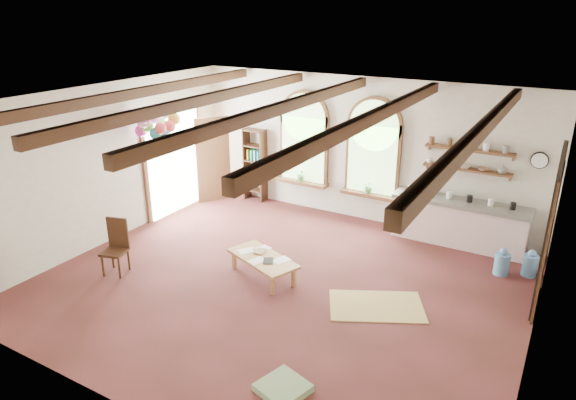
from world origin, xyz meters
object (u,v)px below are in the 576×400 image
Objects in this scene: kitchen_counter at (459,222)px; coffee_table at (263,260)px; side_chair at (116,258)px; balloon_cluster at (157,124)px.

kitchen_counter is 1.77× the size of coffee_table.
side_chair is 2.88m from balloon_cluster.
coffee_table is 1.31× the size of balloon_cluster.
kitchen_counter is 2.62× the size of side_chair.
coffee_table is at bearing -130.61° from kitchen_counter.
coffee_table is at bearing 26.29° from side_chair.
kitchen_counter is at bearing 40.35° from side_chair.
side_chair is at bearing -72.85° from balloon_cluster.
kitchen_counter is 2.32× the size of balloon_cluster.
side_chair is (-2.41, -1.19, -0.05)m from coffee_table.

